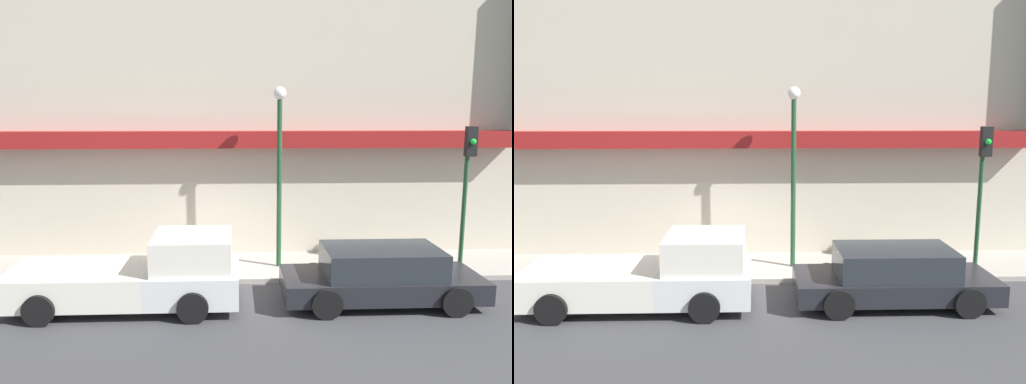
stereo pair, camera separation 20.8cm
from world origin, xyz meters
TOP-DOWN VIEW (x-y plane):
  - ground_plane at (0.00, 0.00)m, footprint 80.00×80.00m
  - sidewalk at (0.00, 1.28)m, footprint 36.00×2.55m
  - building at (0.01, 4.03)m, footprint 19.80×3.80m
  - pickup_truck at (-1.71, -1.41)m, footprint 5.33×2.22m
  - parked_car at (4.00, -1.41)m, footprint 4.75×2.05m
  - fire_hydrant at (0.19, 0.55)m, footprint 0.20×0.20m
  - street_lamp at (1.76, 1.12)m, footprint 0.36×0.36m
  - traffic_light at (6.85, 0.43)m, footprint 0.28×0.42m

SIDE VIEW (x-z plane):
  - ground_plane at x=0.00m, z-range 0.00..0.00m
  - sidewalk at x=0.00m, z-range 0.00..0.14m
  - fire_hydrant at x=0.19m, z-range 0.13..0.89m
  - parked_car at x=4.00m, z-range -0.01..1.36m
  - pickup_truck at x=-1.71m, z-range -0.11..1.64m
  - traffic_light at x=6.85m, z-range 0.88..4.92m
  - street_lamp at x=1.76m, z-range 0.81..5.93m
  - building at x=0.01m, z-range -0.01..11.16m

